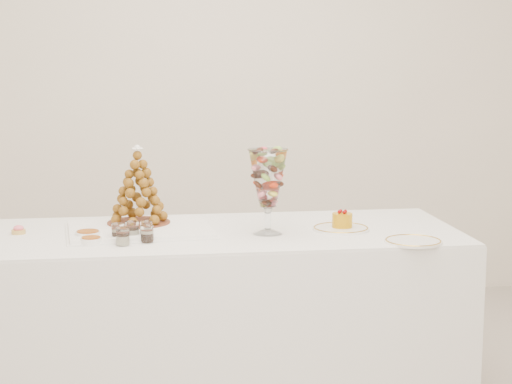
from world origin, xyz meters
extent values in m
cube|color=silver|center=(0.00, 2.00, 1.40)|extent=(4.50, 0.04, 2.80)
cube|color=silver|center=(0.00, -2.00, 1.40)|extent=(4.50, 0.04, 2.80)
cube|color=white|center=(-0.06, 0.30, 0.38)|extent=(2.06, 0.87, 0.76)
cube|color=white|center=(-0.06, 0.30, 0.77)|extent=(2.05, 0.87, 0.01)
cube|color=white|center=(-0.40, 0.33, 0.78)|extent=(0.64, 0.51, 0.02)
cylinder|color=white|center=(0.14, 0.23, 0.78)|extent=(0.13, 0.13, 0.02)
cylinder|color=white|center=(0.14, 0.23, 0.84)|extent=(0.03, 0.03, 0.09)
sphere|color=white|center=(0.14, 0.23, 0.88)|extent=(0.04, 0.04, 0.04)
cylinder|color=white|center=(0.46, 0.26, 0.78)|extent=(0.24, 0.24, 0.01)
cylinder|color=white|center=(0.69, -0.01, 0.78)|extent=(0.23, 0.23, 0.01)
cylinder|color=tan|center=(-0.90, 0.34, 0.78)|extent=(0.06, 0.06, 0.02)
ellipsoid|color=#EE6279|center=(-0.90, 0.34, 0.80)|extent=(0.04, 0.04, 0.03)
cylinder|color=white|center=(-0.48, 0.16, 0.81)|extent=(0.06, 0.06, 0.07)
cylinder|color=white|center=(-0.43, 0.18, 0.81)|extent=(0.05, 0.05, 0.07)
cylinder|color=white|center=(-0.37, 0.20, 0.81)|extent=(0.05, 0.05, 0.07)
cylinder|color=white|center=(-0.46, 0.07, 0.81)|extent=(0.06, 0.06, 0.07)
cylinder|color=white|center=(-0.36, 0.11, 0.81)|extent=(0.06, 0.06, 0.07)
cylinder|color=white|center=(-0.60, 0.20, 0.79)|extent=(0.10, 0.10, 0.03)
cylinder|color=white|center=(-0.58, 0.10, 0.79)|extent=(0.08, 0.08, 0.03)
cylinder|color=brown|center=(-0.40, 0.42, 0.80)|extent=(0.27, 0.27, 0.01)
cone|color=brown|center=(-0.40, 0.42, 0.96)|extent=(0.28, 0.28, 0.33)
sphere|color=white|center=(-0.40, 0.42, 1.12)|extent=(0.03, 0.03, 0.03)
cylinder|color=#C28509|center=(0.46, 0.27, 0.82)|extent=(0.09, 0.09, 0.06)
sphere|color=#8D0506|center=(0.48, 0.28, 0.85)|extent=(0.02, 0.02, 0.02)
sphere|color=#8D0506|center=(0.46, 0.29, 0.85)|extent=(0.02, 0.02, 0.02)
sphere|color=#8D0506|center=(0.45, 0.27, 0.85)|extent=(0.02, 0.02, 0.02)
sphere|color=#8D0506|center=(0.47, 0.26, 0.85)|extent=(0.02, 0.02, 0.02)
camera|label=1|loc=(-0.30, -3.25, 1.52)|focal=60.00mm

